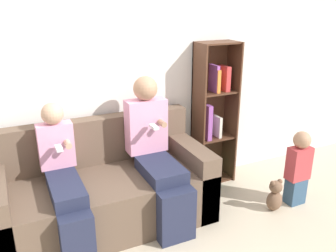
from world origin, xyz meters
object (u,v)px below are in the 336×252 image
Objects in this scene: child_seated at (64,180)px; bookshelf at (212,115)px; teddy_bear at (275,196)px; couch at (104,193)px; adult_seated at (156,150)px; toddler_standing at (298,167)px.

child_seated is 1.71m from bookshelf.
couch is at bearing 161.76° from teddy_bear.
teddy_bear is at bearing -21.34° from adult_seated.
child_seated is 1.94m from teddy_bear.
couch reaches higher than toddler_standing.
couch is 1.46× the size of adult_seated.
child_seated reaches higher than couch.
couch is 1.41m from bookshelf.
adult_seated is 1.24m from teddy_bear.
toddler_standing is at bearing -16.57° from adult_seated.
child_seated is 2.17m from toddler_standing.
adult_seated is at bearing 158.66° from teddy_bear.
toddler_standing is at bearing -15.12° from couch.
child_seated is (-0.34, -0.13, 0.28)m from couch.
adult_seated is 1.13× the size of child_seated.
toddler_standing is 2.35× the size of teddy_bear.
teddy_bear is (1.05, -0.41, -0.52)m from adult_seated.
bookshelf is at bearing 15.08° from child_seated.
toddler_standing is at bearing -9.39° from child_seated.
bookshelf is 1.03m from teddy_bear.
teddy_bear is (1.86, -0.37, -0.43)m from child_seated.
child_seated is 1.50× the size of toddler_standing.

